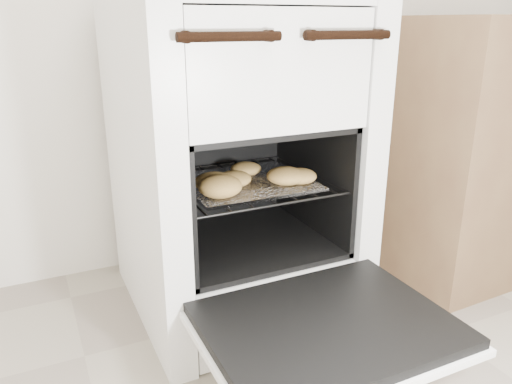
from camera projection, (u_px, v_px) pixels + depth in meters
The scene contains 6 objects.
stove at pixel (234, 161), 1.53m from camera, with size 0.64×0.71×0.98m.
oven_door at pixel (327, 328), 1.15m from camera, with size 0.58×0.45×0.04m.
oven_rack at pixel (244, 182), 1.48m from camera, with size 0.47×0.45×0.01m.
foil_sheet at pixel (247, 182), 1.46m from camera, with size 0.36×0.32×0.01m, color white.
baked_rolls at pixel (251, 179), 1.40m from camera, with size 0.39×0.28×0.06m.
counter at pixel (486, 142), 1.90m from camera, with size 0.90×0.60×0.90m, color brown.
Camera 1 is at (-0.73, -0.22, 0.89)m, focal length 35.00 mm.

